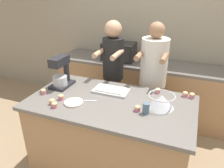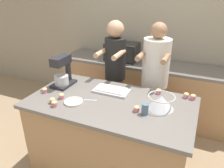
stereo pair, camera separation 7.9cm
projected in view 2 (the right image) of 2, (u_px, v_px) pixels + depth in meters
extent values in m
plane|color=#937A5B|center=(110.00, 167.00, 2.71)|extent=(16.00, 16.00, 0.00)
cube|color=gray|center=(153.00, 32.00, 3.57)|extent=(10.00, 0.06, 2.70)
cube|color=#A87F56|center=(110.00, 138.00, 2.52)|extent=(1.68, 0.90, 0.90)
cube|color=#66605B|center=(110.00, 103.00, 2.32)|extent=(1.75, 0.95, 0.04)
cube|color=#A87F56|center=(144.00, 90.00, 3.66)|extent=(2.80, 0.60, 0.89)
cube|color=#66605B|center=(145.00, 64.00, 3.46)|extent=(2.80, 0.60, 0.04)
cylinder|color=brown|center=(115.00, 104.00, 3.25)|extent=(0.22, 0.22, 0.86)
cylinder|color=black|center=(115.00, 59.00, 2.95)|extent=(0.28, 0.28, 0.57)
sphere|color=tan|center=(115.00, 29.00, 2.79)|extent=(0.23, 0.23, 0.23)
cylinder|color=tan|center=(102.00, 52.00, 2.80)|extent=(0.06, 0.34, 0.06)
cylinder|color=tan|center=(119.00, 55.00, 2.72)|extent=(0.06, 0.34, 0.06)
cylinder|color=brown|center=(152.00, 113.00, 3.05)|extent=(0.27, 0.27, 0.85)
cylinder|color=silver|center=(156.00, 63.00, 2.74)|extent=(0.34, 0.34, 0.61)
sphere|color=#936B4C|center=(159.00, 30.00, 2.57)|extent=(0.20, 0.20, 0.20)
cylinder|color=#936B4C|center=(142.00, 55.00, 2.60)|extent=(0.06, 0.34, 0.06)
cylinder|color=#936B4C|center=(166.00, 58.00, 2.49)|extent=(0.06, 0.34, 0.06)
cube|color=#232328|center=(64.00, 84.00, 2.67)|extent=(0.20, 0.30, 0.03)
cylinder|color=#232328|center=(68.00, 70.00, 2.71)|extent=(0.07, 0.07, 0.24)
cube|color=#232328|center=(61.00, 60.00, 2.53)|extent=(0.13, 0.26, 0.10)
cylinder|color=#BCBCC1|center=(61.00, 80.00, 2.61)|extent=(0.17, 0.17, 0.11)
cone|color=#BCBCC1|center=(161.00, 102.00, 2.16)|extent=(0.26, 0.26, 0.14)
torus|color=#BCBCC1|center=(162.00, 96.00, 2.13)|extent=(0.27, 0.27, 0.01)
cube|color=#BCBCC1|center=(112.00, 91.00, 2.51)|extent=(0.41, 0.22, 0.02)
cube|color=white|center=(112.00, 89.00, 2.50)|extent=(0.33, 0.18, 0.02)
cube|color=black|center=(122.00, 51.00, 3.54)|extent=(0.52, 0.34, 0.28)
cube|color=black|center=(115.00, 54.00, 3.41)|extent=(0.35, 0.01, 0.23)
cube|color=#2D2D2D|center=(129.00, 56.00, 3.33)|extent=(0.10, 0.01, 0.23)
cylinder|color=slate|center=(145.00, 109.00, 2.06)|extent=(0.07, 0.07, 0.11)
cylinder|color=beige|center=(74.00, 102.00, 2.28)|extent=(0.20, 0.20, 0.02)
cube|color=#BCBCC1|center=(90.00, 100.00, 2.32)|extent=(0.14, 0.06, 0.01)
cube|color=black|center=(80.00, 100.00, 2.33)|extent=(0.08, 0.04, 0.01)
cylinder|color=#D17084|center=(52.00, 102.00, 2.27)|extent=(0.06, 0.06, 0.03)
ellipsoid|color=tan|center=(52.00, 99.00, 2.26)|extent=(0.06, 0.06, 0.04)
cylinder|color=#D17084|center=(136.00, 110.00, 2.12)|extent=(0.06, 0.06, 0.03)
ellipsoid|color=tan|center=(137.00, 108.00, 2.11)|extent=(0.06, 0.06, 0.04)
cylinder|color=#D17084|center=(45.00, 91.00, 2.48)|extent=(0.06, 0.06, 0.03)
ellipsoid|color=tan|center=(44.00, 89.00, 2.47)|extent=(0.06, 0.06, 0.04)
cylinder|color=#D17084|center=(159.00, 92.00, 2.46)|extent=(0.06, 0.06, 0.03)
ellipsoid|color=tan|center=(159.00, 90.00, 2.45)|extent=(0.06, 0.06, 0.04)
cylinder|color=#D17084|center=(186.00, 96.00, 2.37)|extent=(0.06, 0.06, 0.03)
ellipsoid|color=tan|center=(186.00, 94.00, 2.36)|extent=(0.06, 0.06, 0.04)
cylinder|color=#D17084|center=(54.00, 105.00, 2.21)|extent=(0.06, 0.06, 0.03)
ellipsoid|color=tan|center=(54.00, 103.00, 2.20)|extent=(0.06, 0.06, 0.04)
cylinder|color=#D17084|center=(61.00, 97.00, 2.36)|extent=(0.06, 0.06, 0.03)
ellipsoid|color=tan|center=(61.00, 95.00, 2.34)|extent=(0.06, 0.06, 0.04)
cylinder|color=#D17084|center=(193.00, 98.00, 2.34)|extent=(0.06, 0.06, 0.03)
ellipsoid|color=tan|center=(193.00, 96.00, 2.33)|extent=(0.06, 0.06, 0.04)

